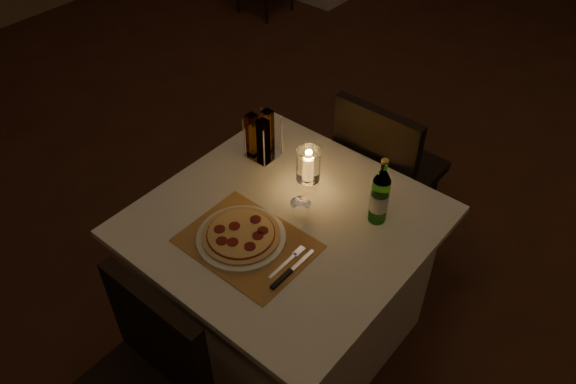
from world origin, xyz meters
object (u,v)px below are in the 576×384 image
Objects in this scene: chair_near at (142,381)px; pizza at (241,235)px; chair_far at (383,164)px; water_bottle at (380,197)px; plate at (241,238)px; tumbler at (300,210)px; hurricane_candle at (308,166)px; main_table at (285,281)px.

pizza is at bearing 95.32° from chair_near.
water_bottle is (0.26, -0.50, 0.30)m from chair_far.
chair_near is 2.81× the size of plate.
chair_near is 0.79m from tumbler.
pizza is 0.38m from hurricane_candle.
plate is at bearing -105.52° from main_table.
plate is at bearing 162.01° from pizza.
chair_far reaches higher than plate.
chair_far is 0.71m from tumbler.
water_bottle is (0.26, 0.93, 0.30)m from chair_near.
hurricane_candle is at bearing 119.25° from tumbler.
chair_near is at bearing -90.00° from main_table.
tumbler is 0.27× the size of water_bottle.
plate is 0.24m from tumbler.
water_bottle is (0.26, 0.22, 0.48)m from main_table.
pizza is 3.73× the size of tumbler.
plate is 1.14× the size of water_bottle.
main_table is at bearing -134.13° from tumbler.
hurricane_candle is at bearing -175.68° from water_bottle.
chair_far is at bearing 93.50° from tumbler.
chair_far reaches higher than main_table.
main_table is at bearing 74.55° from pizza.
plate is (-0.05, -0.89, 0.20)m from chair_far.
plate is at bearing -90.98° from hurricane_candle.
chair_far is at bearing 86.80° from plate.
chair_near is 4.97× the size of hurricane_candle.
chair_far is at bearing 86.81° from pizza.
chair_near is at bearing -84.68° from pizza.
hurricane_candle is (0.01, 0.37, 0.08)m from pizza.
pizza is at bearing -93.19° from chair_far.
main_table is 3.57× the size of pizza.
water_bottle is at bearing 4.32° from hurricane_candle.
main_table is 3.56× the size of water_bottle.
main_table is 0.44m from pizza.
main_table is 0.42m from plate.
plate is 1.77× the size of hurricane_candle.
main_table is 0.41m from tumbler.
main_table is 0.51m from hurricane_candle.
hurricane_candle reaches higher than pizza.
plate is (-0.05, 0.53, 0.20)m from chair_near.
main_table is at bearing -77.30° from hurricane_candle.
hurricane_candle is (-0.04, 0.91, 0.30)m from chair_near.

